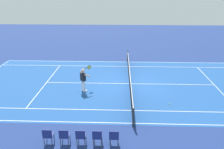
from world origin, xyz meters
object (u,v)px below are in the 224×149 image
object	(u,v)px
spectator_chair_1	(97,136)
tennis_player_near	(83,79)
tennis_net	(130,78)
spectator_chair_2	(81,136)
tennis_ball	(169,104)
spectator_chair_0	(114,137)
spectator_chair_4	(48,135)
spectator_chair_3	(64,136)

from	to	relation	value
spectator_chair_1	tennis_player_near	bearing A→B (deg)	-75.40
tennis_net	spectator_chair_2	world-z (taller)	tennis_net
tennis_ball	spectator_chair_0	world-z (taller)	spectator_chair_0
tennis_net	spectator_chair_4	world-z (taller)	tennis_net
tennis_player_near	spectator_chair_4	bearing A→B (deg)	83.14
tennis_net	spectator_chair_4	bearing A→B (deg)	61.88
tennis_player_near	spectator_chair_1	world-z (taller)	tennis_player_near
tennis_player_near	spectator_chair_4	size ratio (longest dim) A/B	1.93
spectator_chair_2	spectator_chair_3	size ratio (longest dim) A/B	1.00
spectator_chair_2	tennis_player_near	bearing A→B (deg)	-82.39
spectator_chair_2	spectator_chair_1	bearing A→B (deg)	180.00
spectator_chair_0	spectator_chair_2	xyz separation A→B (m)	(1.51, 0.00, 0.00)
tennis_player_near	spectator_chair_3	world-z (taller)	tennis_player_near
spectator_chair_1	spectator_chair_3	world-z (taller)	same
tennis_player_near	spectator_chair_0	bearing A→B (deg)	111.18
tennis_ball	spectator_chair_3	size ratio (longest dim) A/B	0.08
tennis_net	spectator_chair_1	xyz separation A→B (m)	(1.71, 7.45, 0.03)
spectator_chair_0	spectator_chair_2	bearing A→B (deg)	0.00
tennis_player_near	spectator_chair_3	bearing A→B (deg)	90.38
spectator_chair_3	tennis_ball	bearing A→B (deg)	-143.38
spectator_chair_1	spectator_chair_3	distance (m)	1.51
spectator_chair_2	tennis_net	bearing A→B (deg)	-108.32
spectator_chair_4	spectator_chair_2	bearing A→B (deg)	180.00
spectator_chair_0	spectator_chair_4	world-z (taller)	same
tennis_ball	spectator_chair_2	distance (m)	6.43
spectator_chair_4	tennis_ball	bearing A→B (deg)	-146.77
tennis_player_near	spectator_chair_2	xyz separation A→B (m)	(-0.80, 5.97, -0.41)
spectator_chair_3	spectator_chair_0	bearing A→B (deg)	180.00
spectator_chair_2	spectator_chair_3	xyz separation A→B (m)	(0.76, 0.00, 0.00)
tennis_player_near	spectator_chair_0	distance (m)	6.41
spectator_chair_0	spectator_chair_1	xyz separation A→B (m)	(0.76, 0.00, 0.00)
tennis_ball	spectator_chair_0	bearing A→B (deg)	51.28
spectator_chair_0	spectator_chair_3	distance (m)	2.27
spectator_chair_3	spectator_chair_2	bearing A→B (deg)	180.00
tennis_ball	spectator_chair_1	distance (m)	5.88
spectator_chair_4	spectator_chair_3	bearing A→B (deg)	180.00
tennis_net	tennis_player_near	bearing A→B (deg)	24.44
spectator_chair_1	spectator_chair_3	size ratio (longest dim) A/B	1.00
spectator_chair_2	spectator_chair_4	world-z (taller)	same
spectator_chair_0	spectator_chair_2	world-z (taller)	same
spectator_chair_0	spectator_chair_4	size ratio (longest dim) A/B	1.00
tennis_ball	spectator_chair_4	xyz separation A→B (m)	(6.38, 4.18, 0.49)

